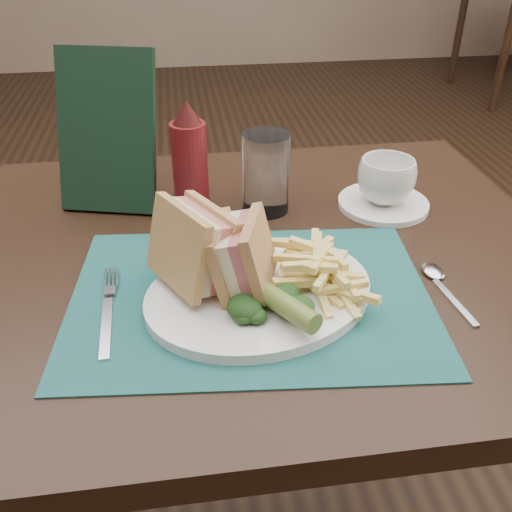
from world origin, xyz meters
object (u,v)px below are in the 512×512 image
Objects in this scene: sandwich_half_a at (178,251)px; coffee_cup at (386,181)px; ketchup_bottle at (190,158)px; saucer at (383,204)px; check_presenter at (107,132)px; placemat at (251,296)px; table_main at (260,422)px; drinking_glass at (266,173)px; plate at (259,293)px; sandwich_half_b at (226,253)px.

sandwich_half_a is 1.20× the size of coffee_cup.
coffee_cup is 0.51× the size of ketchup_bottle.
sandwich_half_a is 0.41m from saucer.
coffee_cup is at bearing 4.37° from check_presenter.
ketchup_bottle is (-0.06, 0.25, 0.09)m from placemat.
sandwich_half_a reaches higher than coffee_cup.
placemat is at bearing -104.93° from table_main.
saucer is at bearing 2.37° from sandwich_half_a.
table_main is 0.46m from drinking_glass.
ketchup_bottle reaches higher than coffee_cup.
coffee_cup reaches higher than plate.
plate is at bearing -73.91° from ketchup_bottle.
coffee_cup is at bearing 54.75° from sandwich_half_b.
placemat is 0.34m from saucer.
plate is 3.18× the size of coffee_cup.
plate is 2.00× the size of saucer.
saucer reaches higher than table_main.
ketchup_bottle is at bearing 174.64° from drinking_glass.
sandwich_half_b is at bearing -142.81° from coffee_cup.
sandwich_half_a is at bearing -166.70° from sandwich_half_b.
saucer is 1.59× the size of coffee_cup.
drinking_glass is at bearing -5.36° from ketchup_bottle.
sandwich_half_a is 0.40m from coffee_cup.
sandwich_half_b is at bearing -33.52° from sandwich_half_a.
plate is 0.33m from saucer.
check_presenter reaches higher than ketchup_bottle.
table_main is at bearing -154.76° from coffee_cup.
sandwich_half_b is 0.36m from saucer.
placemat is 1.82× the size of check_presenter.
sandwich_half_b is 0.25m from ketchup_bottle.
sandwich_half_a is 0.76× the size of saucer.
plate is at bearing 3.81° from sandwich_half_b.
drinking_glass is (0.15, 0.23, -0.01)m from sandwich_half_a.
coffee_cup is at bearing 25.24° from table_main.
coffee_cup is (0.34, 0.21, -0.03)m from sandwich_half_a.
coffee_cup is (0.28, 0.21, -0.02)m from sandwich_half_b.
sandwich_half_a is 0.44× the size of check_presenter.
ketchup_bottle is (0.03, 0.24, 0.02)m from sandwich_half_a.
check_presenter is at bearing 122.14° from placemat.
ketchup_bottle is 0.14m from check_presenter.
sandwich_half_b is at bearing -118.80° from table_main.
check_presenter reaches higher than table_main.
check_presenter is at bearing 139.67° from table_main.
drinking_glass is (0.05, 0.24, 0.06)m from plate.
sandwich_half_a and drinking_glass have the same top height.
table_main is 6.92× the size of drinking_glass.
sandwich_half_b is 0.66× the size of saucer.
saucer reaches higher than placemat.
coffee_cup is (0.24, 0.22, 0.04)m from plate.
coffee_cup is 0.20m from drinking_glass.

